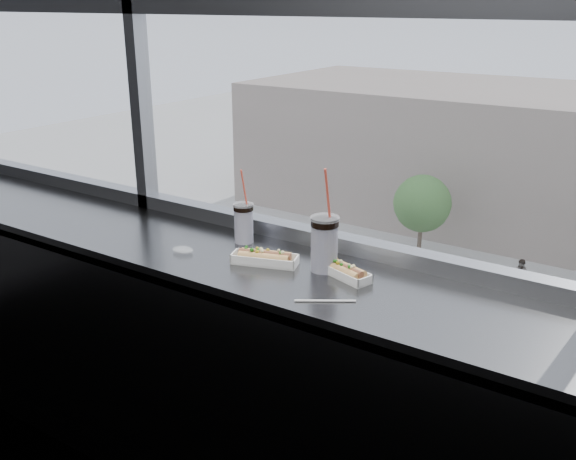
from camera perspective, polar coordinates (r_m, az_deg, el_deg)
The scene contains 14 objects.
wall_back_lower at distance 2.80m, azimuth 3.53°, elevation -12.05°, with size 6.00×6.00×0.00m, color black.
counter at distance 2.35m, azimuth 0.43°, elevation -4.23°, with size 6.00×0.55×0.06m, color slate.
counter_fascia at distance 2.44m, azimuth -3.03°, elevation -17.55°, with size 6.00×0.04×1.04m, color slate.
hotdog_tray_left at distance 2.38m, azimuth -2.08°, elevation -2.46°, with size 0.26×0.15×0.06m.
hotdog_tray_right at distance 2.29m, azimuth 4.93°, elevation -3.57°, with size 0.24×0.14×0.06m.
soda_cup_left at distance 2.58m, azimuth -3.96°, elevation 0.80°, with size 0.08×0.08×0.31m.
soda_cup_right at distance 2.30m, azimuth 3.25°, elevation -0.98°, with size 0.11×0.11×0.39m.
loose_straw at distance 2.10m, azimuth 3.33°, elevation -6.30°, with size 0.01×0.01×0.20m, color white.
wrapper at distance 2.52m, azimuth -9.33°, elevation -1.73°, with size 0.09×0.07×0.02m, color silver.
car_far_a at distance 30.53m, azimuth 10.68°, elevation -3.69°, with size 5.96×2.48×1.99m, color black.
car_near_b at distance 23.59m, azimuth 5.61°, elevation -11.02°, with size 5.60×2.33×1.87m, color black.
car_near_a at distance 27.34m, azimuth -8.57°, elevation -6.09°, with size 6.87×2.86×2.29m, color silver.
pedestrian_a at distance 32.04m, azimuth 20.04°, elevation -3.56°, with size 0.85×0.63×1.90m, color #66605B.
tree_left at distance 33.69m, azimuth 11.85°, elevation 2.31°, with size 2.98×2.98×4.66m.
Camera 1 is at (1.17, -0.58, 2.03)m, focal length 40.00 mm.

